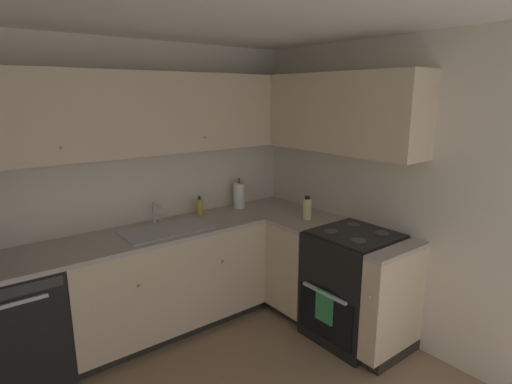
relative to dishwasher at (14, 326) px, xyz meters
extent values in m
cube|color=beige|center=(0.72, 0.33, 0.77)|extent=(3.80, 0.05, 2.41)
cube|color=beige|center=(2.59, -1.50, 0.77)|extent=(0.05, 3.70, 2.41)
cube|color=black|center=(0.00, 0.00, 0.00)|extent=(0.60, 0.60, 0.86)
cube|color=#333333|center=(0.00, -0.30, 0.38)|extent=(0.55, 0.01, 0.07)
cube|color=silver|center=(0.00, -0.32, 0.31)|extent=(0.36, 0.02, 0.02)
cube|color=beige|center=(1.14, 0.00, 0.04)|extent=(1.66, 0.60, 0.77)
cube|color=black|center=(1.14, 0.03, -0.39)|extent=(1.66, 0.54, 0.09)
sphere|color=tan|center=(0.77, -0.31, 0.19)|extent=(0.02, 0.02, 0.02)
sphere|color=tan|center=(1.50, -0.31, 0.19)|extent=(0.02, 0.02, 0.02)
cube|color=#B7A89E|center=(1.13, 0.00, 0.45)|extent=(2.87, 0.60, 0.03)
cube|color=beige|center=(2.27, -0.51, 0.04)|extent=(0.60, 0.43, 0.77)
cube|color=black|center=(2.30, -0.51, -0.39)|extent=(0.54, 0.43, 0.09)
cube|color=beige|center=(2.27, -1.44, 0.04)|extent=(0.60, 0.15, 0.77)
cube|color=black|center=(2.30, -1.44, -0.39)|extent=(0.54, 0.15, 0.09)
sphere|color=tan|center=(1.96, -1.44, 0.19)|extent=(0.02, 0.02, 0.02)
cube|color=#B7A89E|center=(2.27, -0.51, 0.45)|extent=(0.60, 0.43, 0.03)
cube|color=#B7A89E|center=(2.27, -1.44, 0.45)|extent=(0.60, 0.15, 0.03)
cube|color=black|center=(2.29, -1.05, 0.02)|extent=(0.64, 0.62, 0.90)
cube|color=black|center=(1.96, -1.05, -0.14)|extent=(0.02, 0.55, 0.38)
cube|color=silver|center=(1.94, -1.05, 0.06)|extent=(0.02, 0.43, 0.02)
cube|color=black|center=(2.29, -1.05, 0.47)|extent=(0.59, 0.60, 0.01)
cube|color=black|center=(2.59, -1.05, 0.54)|extent=(0.03, 0.60, 0.15)
cylinder|color=#4C4C4C|center=(2.15, -1.19, 0.48)|extent=(0.11, 0.11, 0.01)
cylinder|color=#4C4C4C|center=(2.15, -0.91, 0.48)|extent=(0.11, 0.11, 0.01)
cylinder|color=#4C4C4C|center=(2.43, -1.19, 0.48)|extent=(0.11, 0.11, 0.01)
cylinder|color=#4C4C4C|center=(2.43, -0.91, 0.48)|extent=(0.11, 0.11, 0.01)
cube|color=#338C4C|center=(1.94, -1.06, -0.05)|extent=(0.02, 0.17, 0.26)
cube|color=beige|center=(0.97, 0.14, 1.40)|extent=(2.55, 0.32, 0.64)
sphere|color=tan|center=(0.41, -0.03, 1.20)|extent=(0.02, 0.02, 0.02)
sphere|color=tan|center=(1.54, -0.03, 1.20)|extent=(0.02, 0.02, 0.02)
cube|color=beige|center=(2.41, -0.58, 1.40)|extent=(0.32, 1.77, 0.64)
cube|color=#B7B7BC|center=(1.14, -0.03, 0.47)|extent=(0.71, 0.40, 0.01)
cube|color=gray|center=(1.14, -0.03, 0.42)|extent=(0.66, 0.36, 0.09)
cube|color=#99999E|center=(1.14, -0.03, 0.43)|extent=(0.02, 0.35, 0.06)
cylinder|color=silver|center=(1.14, 0.20, 0.56)|extent=(0.02, 0.02, 0.18)
cylinder|color=silver|center=(1.14, 0.13, 0.64)|extent=(0.02, 0.15, 0.02)
cylinder|color=silver|center=(1.19, 0.20, 0.50)|extent=(0.02, 0.02, 0.06)
cylinder|color=gold|center=(1.58, 0.18, 0.54)|extent=(0.06, 0.06, 0.15)
cylinder|color=#262626|center=(1.58, 0.18, 0.63)|extent=(0.02, 0.02, 0.03)
cylinder|color=white|center=(2.01, 0.16, 0.59)|extent=(0.11, 0.11, 0.25)
cylinder|color=#3F3F3F|center=(2.01, 0.16, 0.61)|extent=(0.02, 0.02, 0.31)
cylinder|color=beige|center=(2.27, -0.51, 0.56)|extent=(0.08, 0.08, 0.18)
cylinder|color=black|center=(2.27, -0.51, 0.66)|extent=(0.04, 0.04, 0.02)
camera|label=1|loc=(-0.24, -3.01, 1.55)|focal=28.86mm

